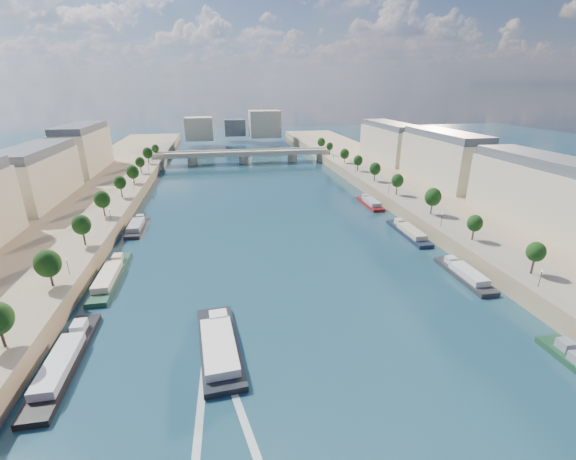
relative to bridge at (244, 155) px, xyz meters
name	(u,v)px	position (x,y,z in m)	size (l,w,h in m)	color
ground	(271,235)	(0.00, -129.43, -5.08)	(700.00, 700.00, 0.00)	#0B2834
quay_left	(36,243)	(-72.00, -129.43, -2.58)	(44.00, 520.00, 5.00)	#9E8460
quay_right	(466,216)	(72.00, -129.43, -2.58)	(44.00, 520.00, 5.00)	#9E8460
pave_left	(88,232)	(-57.00, -129.43, -0.03)	(14.00, 520.00, 0.10)	gray
pave_right	(429,211)	(57.00, -129.43, -0.03)	(14.00, 520.00, 0.10)	gray
trees_left	(93,213)	(-55.00, -127.43, 5.39)	(4.80, 268.80, 8.26)	#382B1E
trees_right	(413,190)	(55.00, -119.43, 5.39)	(4.80, 268.80, 8.26)	#382B1E
lamps_left	(92,234)	(-52.50, -139.43, 2.70)	(0.36, 200.36, 4.28)	black
lamps_right	(412,201)	(52.50, -124.43, 2.70)	(0.36, 200.36, 4.28)	black
buildings_right	(484,170)	(85.00, -117.43, 11.37)	(16.00, 226.00, 23.20)	beige
skyline	(239,126)	(3.19, 90.09, 9.57)	(79.00, 42.00, 22.00)	beige
bridge	(244,155)	(0.00, 0.00, 0.00)	(112.00, 12.00, 8.15)	#C1B79E
tour_barge	(219,345)	(-18.05, -187.00, -4.17)	(9.26, 25.84, 3.61)	black
wake	(221,419)	(-18.05, -203.66, -5.06)	(10.75, 26.03, 0.04)	silver
moored_barges_left	(67,356)	(-45.50, -185.07, -4.24)	(5.00, 157.86, 3.60)	#181A34
moored_barges_right	(479,285)	(45.50, -174.64, -4.24)	(5.00, 163.09, 3.60)	black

